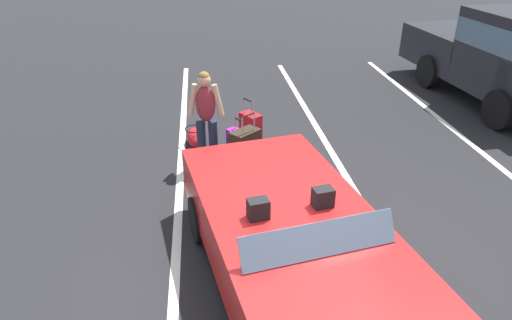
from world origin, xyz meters
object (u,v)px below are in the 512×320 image
object	(u,v)px
duffel_bag	(195,137)
traveler_person	(206,115)
convertible_car	(304,261)
suitcase_large_black	(245,151)
parked_pickup_truck_near	(506,55)
suitcase_medium_bright	(251,130)
suitcase_small_carryon	(236,144)

from	to	relation	value
duffel_bag	traveler_person	distance (m)	1.16
convertible_car	suitcase_large_black	size ratio (longest dim) A/B	4.19
duffel_bag	parked_pickup_truck_near	size ratio (longest dim) A/B	0.13
suitcase_large_black	duffel_bag	bearing A→B (deg)	-3.19
duffel_bag	suitcase_medium_bright	bearing A→B (deg)	83.27
suitcase_large_black	parked_pickup_truck_near	size ratio (longest dim) A/B	0.20
traveler_person	suitcase_small_carryon	bearing A→B (deg)	129.91
convertible_car	traveler_person	distance (m)	3.46
convertible_car	duffel_bag	distance (m)	4.33
suitcase_large_black	suitcase_medium_bright	size ratio (longest dim) A/B	1.14
suitcase_medium_bright	duffel_bag	xyz separation A→B (m)	(-0.12, -1.03, -0.15)
suitcase_medium_bright	duffel_bag	world-z (taller)	suitcase_medium_bright
convertible_car	traveler_person	bearing A→B (deg)	-175.15
suitcase_medium_bright	traveler_person	bearing A→B (deg)	-170.04
suitcase_large_black	suitcase_small_carryon	size ratio (longest dim) A/B	1.48
duffel_bag	traveler_person	bearing A→B (deg)	14.58
suitcase_small_carryon	traveler_person	bearing A→B (deg)	-2.57
suitcase_large_black	parked_pickup_truck_near	bearing A→B (deg)	-106.48
suitcase_medium_bright	suitcase_small_carryon	bearing A→B (deg)	-156.51
suitcase_medium_bright	convertible_car	bearing A→B (deg)	-120.11
traveler_person	parked_pickup_truck_near	size ratio (longest dim) A/B	0.32
convertible_car	suitcase_medium_bright	world-z (taller)	convertible_car
convertible_car	parked_pickup_truck_near	size ratio (longest dim) A/B	0.85
suitcase_small_carryon	duffel_bag	world-z (taller)	suitcase_small_carryon
convertible_car	traveler_person	world-z (taller)	traveler_person
suitcase_medium_bright	traveler_person	size ratio (longest dim) A/B	0.56
suitcase_large_black	duffel_bag	world-z (taller)	suitcase_large_black
traveler_person	parked_pickup_truck_near	distance (m)	6.99
suitcase_large_black	duffel_bag	size ratio (longest dim) A/B	1.55
convertible_car	suitcase_small_carryon	xyz separation A→B (m)	(-3.59, -0.42, -0.34)
convertible_car	suitcase_medium_bright	distance (m)	4.05
suitcase_large_black	suitcase_small_carryon	xyz separation A→B (m)	(-0.56, -0.10, -0.12)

